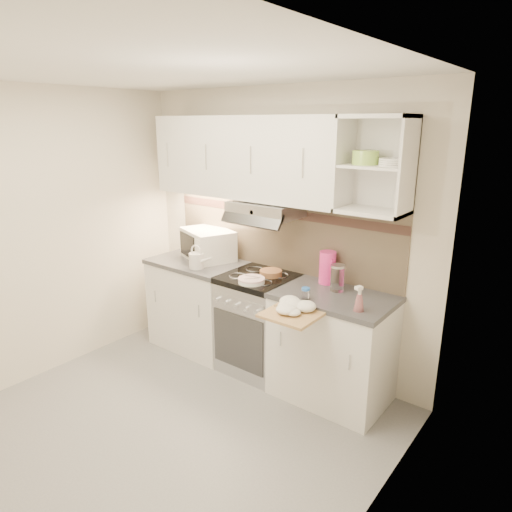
{
  "coord_description": "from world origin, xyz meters",
  "views": [
    {
      "loc": [
        2.3,
        -1.91,
        2.2
      ],
      "look_at": [
        0.09,
        0.95,
        1.13
      ],
      "focal_mm": 32.0,
      "sensor_mm": 36.0,
      "label": 1
    }
  ],
  "objects": [
    {
      "name": "plate_stack",
      "position": [
        0.06,
        0.92,
        0.92
      ],
      "size": [
        0.23,
        0.23,
        0.05
      ],
      "rotation": [
        0.0,
        0.0,
        0.36
      ],
      "color": "white",
      "rests_on": "electric_range"
    },
    {
      "name": "worktop_left",
      "position": [
        -0.75,
        1.1,
        0.88
      ],
      "size": [
        0.92,
        0.62,
        0.04
      ],
      "primitive_type": "cube",
      "color": "#47474C",
      "rests_on": "base_cabinet_left"
    },
    {
      "name": "worktop_right",
      "position": [
        0.75,
        1.1,
        0.88
      ],
      "size": [
        0.92,
        0.62,
        0.04
      ],
      "primitive_type": "cube",
      "color": "#47474C",
      "rests_on": "base_cabinet_right"
    },
    {
      "name": "pink_pitcher",
      "position": [
        0.57,
        1.3,
        1.04
      ],
      "size": [
        0.15,
        0.14,
        0.27
      ],
      "rotation": [
        0.0,
        0.0,
        -0.43
      ],
      "color": "#F53190",
      "rests_on": "worktop_right"
    },
    {
      "name": "electric_range",
      "position": [
        0.0,
        1.1,
        0.45
      ],
      "size": [
        0.6,
        0.6,
        0.9
      ],
      "color": "#B7B7BC",
      "rests_on": "ground"
    },
    {
      "name": "bread_loaf",
      "position": [
        0.08,
        1.17,
        0.92
      ],
      "size": [
        0.2,
        0.2,
        0.05
      ],
      "primitive_type": "cylinder",
      "color": "#A98B40",
      "rests_on": "electric_range"
    },
    {
      "name": "dish_towel",
      "position": [
        0.64,
        0.67,
        0.92
      ],
      "size": [
        0.34,
        0.3,
        0.08
      ],
      "primitive_type": null,
      "rotation": [
        0.0,
        0.0,
        -0.17
      ],
      "color": "silver",
      "rests_on": "cutting_board"
    },
    {
      "name": "cutting_board",
      "position": [
        0.66,
        0.63,
        0.87
      ],
      "size": [
        0.38,
        0.35,
        0.02
      ],
      "primitive_type": "cube",
      "rotation": [
        0.0,
        0.0,
        0.0
      ],
      "color": "tan",
      "rests_on": "base_cabinet_right"
    },
    {
      "name": "base_cabinet_left",
      "position": [
        -0.75,
        1.1,
        0.43
      ],
      "size": [
        0.9,
        0.6,
        0.86
      ],
      "primitive_type": "cube",
      "color": "white",
      "rests_on": "ground"
    },
    {
      "name": "glass_jar",
      "position": [
        0.72,
        1.19,
        1.01
      ],
      "size": [
        0.11,
        0.11,
        0.22
      ],
      "rotation": [
        0.0,
        0.0,
        -0.32
      ],
      "color": "white",
      "rests_on": "worktop_right"
    },
    {
      "name": "room_shell",
      "position": [
        0.0,
        0.37,
        1.63
      ],
      "size": [
        3.04,
        2.84,
        2.52
      ],
      "color": "beige",
      "rests_on": "ground"
    },
    {
      "name": "spice_jar",
      "position": [
        0.62,
        0.88,
        0.95
      ],
      "size": [
        0.06,
        0.06,
        0.09
      ],
      "rotation": [
        0.0,
        0.0,
        -0.43
      ],
      "color": "silver",
      "rests_on": "worktop_right"
    },
    {
      "name": "spray_bottle",
      "position": [
        1.03,
        0.92,
        0.98
      ],
      "size": [
        0.08,
        0.08,
        0.2
      ],
      "rotation": [
        0.0,
        0.0,
        -0.37
      ],
      "color": "pink",
      "rests_on": "worktop_right"
    },
    {
      "name": "watering_can",
      "position": [
        -0.58,
        0.92,
        0.98
      ],
      "size": [
        0.26,
        0.13,
        0.22
      ],
      "rotation": [
        0.0,
        0.0,
        0.07
      ],
      "color": "silver",
      "rests_on": "worktop_left"
    },
    {
      "name": "ground",
      "position": [
        0.0,
        0.0,
        0.0
      ],
      "size": [
        3.0,
        3.0,
        0.0
      ],
      "primitive_type": "plane",
      "color": "gray",
      "rests_on": "ground"
    },
    {
      "name": "base_cabinet_right",
      "position": [
        0.75,
        1.1,
        0.43
      ],
      "size": [
        0.9,
        0.6,
        0.86
      ],
      "primitive_type": "cube",
      "color": "white",
      "rests_on": "ground"
    },
    {
      "name": "microwave",
      "position": [
        -0.72,
        1.22,
        1.05
      ],
      "size": [
        0.62,
        0.54,
        0.29
      ],
      "rotation": [
        0.0,
        0.0,
        -0.37
      ],
      "color": "white",
      "rests_on": "worktop_left"
    }
  ]
}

